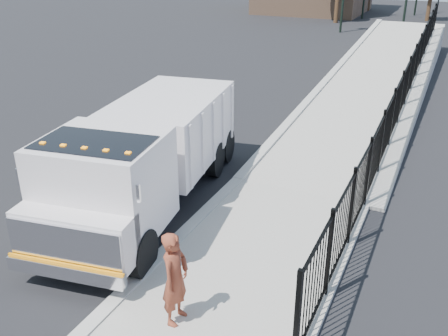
% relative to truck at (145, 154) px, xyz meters
% --- Properties ---
extents(ground, '(120.00, 120.00, 0.00)m').
position_rel_truck_xyz_m(ground, '(1.56, -1.68, -1.51)').
color(ground, black).
rests_on(ground, ground).
extents(curb, '(0.30, 12.00, 0.16)m').
position_rel_truck_xyz_m(curb, '(1.56, -3.68, -1.43)').
color(curb, '#ADAAA3').
rests_on(curb, ground).
extents(ramp, '(3.95, 24.06, 3.19)m').
position_rel_truck_xyz_m(ramp, '(3.68, 14.32, -1.51)').
color(ramp, '#9E998E').
rests_on(ramp, ground).
extents(iron_fence, '(0.10, 28.00, 1.80)m').
position_rel_truck_xyz_m(iron_fence, '(5.11, 10.32, -0.61)').
color(iron_fence, black).
rests_on(iron_fence, ground).
extents(truck, '(3.64, 8.13, 2.69)m').
position_rel_truck_xyz_m(truck, '(0.00, 0.00, 0.00)').
color(truck, black).
rests_on(truck, ground).
extents(worker, '(0.43, 0.65, 1.77)m').
position_rel_truck_xyz_m(worker, '(2.88, -3.51, -0.51)').
color(worker, brown).
rests_on(worker, sidewalk).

